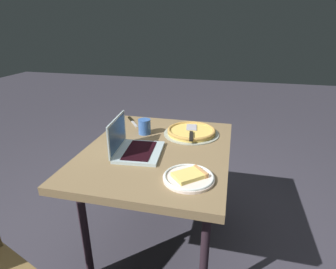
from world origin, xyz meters
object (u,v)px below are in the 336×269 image
(laptop, at_px, (133,147))
(drink_cup, at_px, (144,126))
(pizza_plate, at_px, (189,177))
(pizza_tray, at_px, (191,132))
(table_knife, at_px, (132,121))
(dining_table, at_px, (158,159))

(laptop, xyz_separation_m, drink_cup, (0.30, 0.03, 0.01))
(pizza_plate, relative_size, pizza_tray, 0.67)
(table_knife, distance_m, drink_cup, 0.28)
(pizza_plate, relative_size, table_knife, 1.27)
(pizza_tray, xyz_separation_m, table_knife, (0.15, 0.48, -0.01))
(dining_table, bearing_deg, drink_cup, 35.71)
(laptop, distance_m, table_knife, 0.55)
(dining_table, xyz_separation_m, table_knife, (0.42, 0.32, 0.08))
(laptop, distance_m, drink_cup, 0.30)
(pizza_plate, bearing_deg, pizza_tray, 7.90)
(dining_table, bearing_deg, laptop, 128.19)
(pizza_tray, relative_size, table_knife, 1.89)
(dining_table, relative_size, pizza_tray, 2.86)
(dining_table, distance_m, drink_cup, 0.28)
(table_knife, relative_size, drink_cup, 1.95)
(pizza_plate, height_order, drink_cup, drink_cup)
(pizza_tray, height_order, table_knife, pizza_tray)
(table_knife, height_order, drink_cup, drink_cup)
(dining_table, height_order, pizza_plate, pizza_plate)
(dining_table, height_order, pizza_tray, pizza_tray)
(pizza_plate, height_order, table_knife, pizza_plate)
(pizza_tray, bearing_deg, dining_table, 148.84)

